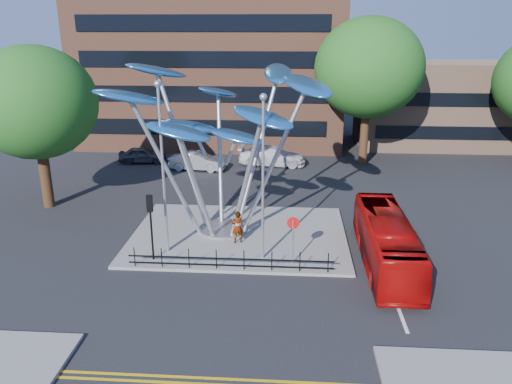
# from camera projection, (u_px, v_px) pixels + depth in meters

# --- Properties ---
(ground) EXTENTS (120.00, 120.00, 0.00)m
(ground) POSITION_uv_depth(u_px,v_px,m) (248.00, 290.00, 22.57)
(ground) COLOR black
(ground) RESTS_ON ground
(traffic_island) EXTENTS (12.00, 9.00, 0.15)m
(traffic_island) POSITION_uv_depth(u_px,v_px,m) (239.00, 235.00, 28.28)
(traffic_island) COLOR slate
(traffic_island) RESTS_ON ground
(double_yellow_near) EXTENTS (40.00, 0.12, 0.01)m
(double_yellow_near) POSITION_uv_depth(u_px,v_px,m) (233.00, 379.00, 16.90)
(double_yellow_near) COLOR gold
(double_yellow_near) RESTS_ON ground
(low_building_near) EXTENTS (15.00, 8.00, 8.00)m
(low_building_near) POSITION_uv_depth(u_px,v_px,m) (437.00, 104.00, 48.60)
(low_building_near) COLOR #A37B60
(low_building_near) RESTS_ON ground
(tree_right) EXTENTS (8.80, 8.80, 12.11)m
(tree_right) POSITION_uv_depth(u_px,v_px,m) (369.00, 68.00, 40.27)
(tree_right) COLOR black
(tree_right) RESTS_ON ground
(tree_left) EXTENTS (7.60, 7.60, 10.32)m
(tree_left) POSITION_uv_depth(u_px,v_px,m) (35.00, 103.00, 30.76)
(tree_left) COLOR black
(tree_left) RESTS_ON ground
(leaf_sculpture) EXTENTS (12.72, 9.54, 9.51)m
(leaf_sculpture) POSITION_uv_depth(u_px,v_px,m) (219.00, 113.00, 26.82)
(leaf_sculpture) COLOR #9EA0A5
(leaf_sculpture) RESTS_ON traffic_island
(street_lamp_left) EXTENTS (0.36, 0.36, 8.80)m
(street_lamp_left) POSITION_uv_depth(u_px,v_px,m) (162.00, 154.00, 24.46)
(street_lamp_left) COLOR #9EA0A5
(street_lamp_left) RESTS_ON traffic_island
(street_lamp_right) EXTENTS (0.36, 0.36, 8.30)m
(street_lamp_right) POSITION_uv_depth(u_px,v_px,m) (263.00, 164.00, 23.74)
(street_lamp_right) COLOR #9EA0A5
(street_lamp_right) RESTS_ON traffic_island
(traffic_light_island) EXTENTS (0.28, 0.18, 3.42)m
(traffic_light_island) POSITION_uv_depth(u_px,v_px,m) (150.00, 214.00, 24.42)
(traffic_light_island) COLOR black
(traffic_light_island) RESTS_ON traffic_island
(no_entry_sign_island) EXTENTS (0.60, 0.10, 2.45)m
(no_entry_sign_island) POSITION_uv_depth(u_px,v_px,m) (293.00, 232.00, 24.24)
(no_entry_sign_island) COLOR #9EA0A5
(no_entry_sign_island) RESTS_ON traffic_island
(pedestrian_railing_front) EXTENTS (10.00, 0.06, 1.00)m
(pedestrian_railing_front) POSITION_uv_depth(u_px,v_px,m) (230.00, 261.00, 24.07)
(pedestrian_railing_front) COLOR black
(pedestrian_railing_front) RESTS_ON traffic_island
(red_bus) EXTENTS (2.18, 9.13, 2.54)m
(red_bus) POSITION_uv_depth(u_px,v_px,m) (386.00, 241.00, 24.56)
(red_bus) COLOR #A40807
(red_bus) RESTS_ON ground
(pedestrian) EXTENTS (0.76, 0.62, 1.80)m
(pedestrian) POSITION_uv_depth(u_px,v_px,m) (238.00, 227.00, 26.86)
(pedestrian) COLOR gray
(pedestrian) RESTS_ON traffic_island
(parked_car_left) EXTENTS (4.19, 2.09, 1.37)m
(parked_car_left) POSITION_uv_depth(u_px,v_px,m) (143.00, 155.00, 43.05)
(parked_car_left) COLOR #393B40
(parked_car_left) RESTS_ON ground
(parked_car_mid) EXTENTS (4.72, 2.07, 1.51)m
(parked_car_mid) POSITION_uv_depth(u_px,v_px,m) (197.00, 161.00, 40.88)
(parked_car_mid) COLOR #B4B8BD
(parked_car_mid) RESTS_ON ground
(parked_car_right) EXTENTS (5.74, 2.56, 1.64)m
(parked_car_right) POSITION_uv_depth(u_px,v_px,m) (272.00, 156.00, 42.25)
(parked_car_right) COLOR silver
(parked_car_right) RESTS_ON ground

